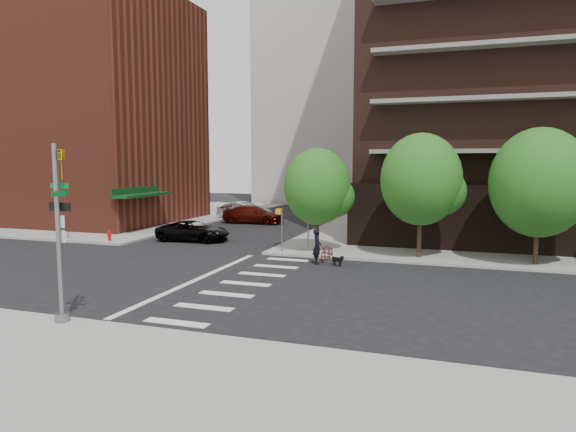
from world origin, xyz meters
The scene contains 18 objects.
ground centered at (0.00, 0.00, 0.00)m, with size 120.00×120.00×0.00m, color black.
sidewalk_ne centered at (20.50, 23.50, 0.07)m, with size 39.00×33.00×0.15m, color gray.
sidewalk_nw centered at (-24.50, 23.50, 0.07)m, with size 31.00×33.00×0.15m, color gray.
crosswalk centered at (2.21, 0.00, 0.01)m, with size 3.85×13.00×0.01m.
midrise_nw centered at (-22.00, 18.00, 10.15)m, with size 21.40×15.50×20.00m.
tree_a centered at (4.00, 8.50, 4.04)m, with size 4.00×4.00×5.90m.
tree_b centered at (10.00, 8.50, 4.54)m, with size 4.50×4.50×6.65m.
tree_c centered at (16.00, 8.50, 4.45)m, with size 5.00×5.00×6.80m.
traffic_signal centered at (-0.47, -7.49, 2.70)m, with size 0.90×0.75×6.00m.
pedestrian_signal centered at (2.32, 7.92, 1.85)m, with size 2.18×0.67×2.60m.
fire_hydrant centered at (-10.50, 7.80, 0.55)m, with size 0.24×0.24×0.73m.
parking_meter centered at (-14.00, 7.80, 0.96)m, with size 0.10×0.08×1.32m.
parked_car_black centered at (-5.50, 10.39, 0.71)m, with size 5.09×2.34×1.41m, color black.
parked_car_maroon centered at (-5.50, 21.24, 0.80)m, with size 5.53×2.25×1.60m, color #470D08.
parked_car_silver centered at (-7.38, 23.57, 0.84)m, with size 5.12×1.78×1.69m, color #ACAEB5.
scooter centered at (5.15, 6.50, 0.48)m, with size 0.64×1.84×0.97m, color maroon.
dog_walker centered at (4.86, 5.42, 0.96)m, with size 0.46×0.70×1.92m, color black.
dog centered at (6.07, 5.23, 0.35)m, with size 0.67×0.38×0.56m.
Camera 1 is at (12.21, -21.06, 5.57)m, focal length 32.00 mm.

